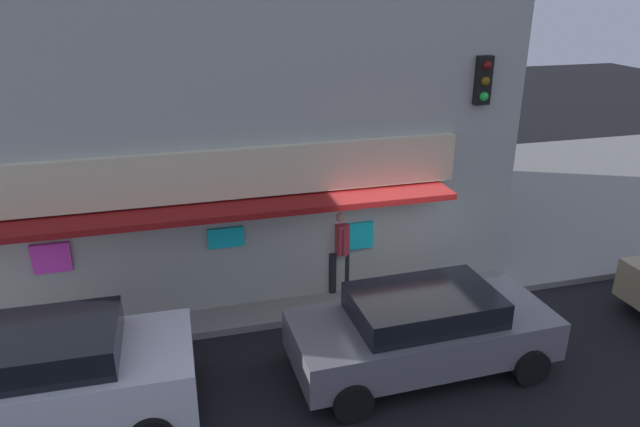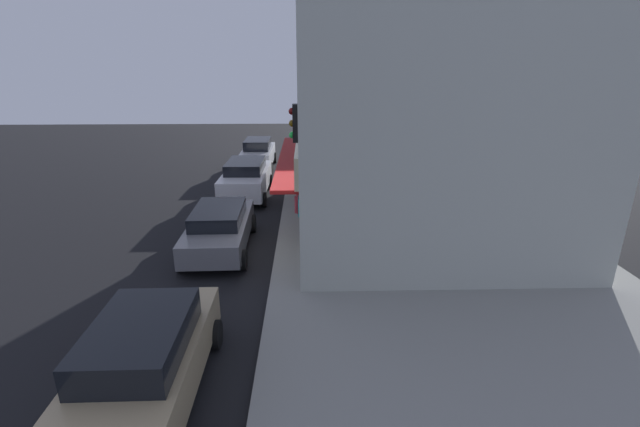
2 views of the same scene
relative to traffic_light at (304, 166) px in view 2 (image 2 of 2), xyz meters
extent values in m
plane|color=black|center=(-1.92, -0.99, -3.35)|extent=(61.91, 61.91, 0.00)
cube|color=gray|center=(-1.92, 4.23, -3.28)|extent=(41.27, 10.43, 0.15)
cube|color=#ADB2A8|center=(-5.32, 4.10, 0.99)|extent=(12.59, 8.48, 8.39)
cube|color=beige|center=(-5.32, -0.21, -0.39)|extent=(9.57, 0.16, 0.95)
cube|color=maroon|center=(-5.32, -0.56, -0.96)|extent=(9.07, 0.90, 0.12)
cube|color=#E533CC|center=(-8.34, -0.19, -1.70)|extent=(0.67, 0.08, 0.56)
cube|color=#19D8E5|center=(-5.20, -0.19, -1.67)|extent=(0.69, 0.08, 0.40)
cube|color=#19D8E5|center=(-2.47, -0.19, -1.94)|extent=(0.55, 0.08, 0.58)
cylinder|color=black|center=(0.00, 0.11, -0.71)|extent=(0.18, 0.18, 5.00)
cube|color=black|center=(0.00, -0.14, 1.12)|extent=(0.32, 0.28, 0.95)
sphere|color=maroon|center=(0.00, -0.29, 1.42)|extent=(0.18, 0.18, 0.18)
sphere|color=brown|center=(0.00, -0.29, 1.12)|extent=(0.18, 0.18, 0.18)
sphere|color=#1ED83F|center=(0.00, -0.29, 0.82)|extent=(0.18, 0.18, 0.18)
cylinder|color=red|center=(-9.37, 0.14, -2.84)|extent=(0.27, 0.27, 0.74)
sphere|color=red|center=(-9.37, 0.14, -2.39)|extent=(0.23, 0.23, 0.23)
cylinder|color=red|center=(-9.57, 0.14, -2.80)|extent=(0.12, 0.10, 0.10)
cylinder|color=red|center=(-9.17, 0.14, -2.80)|extent=(0.12, 0.10, 0.10)
cylinder|color=#2D2D2D|center=(-6.24, 0.98, -2.75)|extent=(0.53, 0.53, 0.92)
cylinder|color=black|center=(-2.71, -0.07, -2.75)|extent=(0.19, 0.19, 0.91)
cylinder|color=black|center=(-3.03, -0.14, -2.75)|extent=(0.19, 0.19, 0.91)
cube|color=#B2333F|center=(-2.87, -0.10, -1.97)|extent=(0.32, 0.45, 0.65)
sphere|color=tan|center=(-2.87, -0.10, -1.51)|extent=(0.22, 0.22, 0.22)
cylinder|color=#B2333F|center=(-2.92, 0.12, -2.00)|extent=(0.12, 0.12, 0.58)
cylinder|color=#B2333F|center=(-2.83, -0.32, -2.00)|extent=(0.12, 0.12, 0.58)
cube|color=silver|center=(-8.29, -2.75, -2.59)|extent=(4.52, 1.98, 0.89)
cube|color=black|center=(-8.29, -2.75, -1.91)|extent=(2.45, 1.64, 0.47)
cylinder|color=black|center=(-6.71, -1.83, -3.03)|extent=(0.64, 0.23, 0.64)
cylinder|color=black|center=(-6.74, -3.73, -3.03)|extent=(0.64, 0.23, 0.64)
cylinder|color=black|center=(-9.84, -1.77, -3.03)|extent=(0.64, 0.23, 0.64)
cylinder|color=black|center=(-9.88, -3.67, -3.03)|extent=(0.64, 0.23, 0.64)
cube|color=slate|center=(-2.22, -2.84, -2.68)|extent=(4.53, 1.94, 0.70)
cube|color=black|center=(-2.22, -2.84, -2.11)|extent=(2.46, 1.59, 0.45)
cylinder|color=black|center=(-0.68, -1.89, -3.03)|extent=(0.65, 0.24, 0.64)
cylinder|color=black|center=(-0.63, -3.72, -3.03)|extent=(0.65, 0.24, 0.64)
cylinder|color=black|center=(-3.81, -1.96, -3.03)|extent=(0.65, 0.24, 0.64)
cylinder|color=black|center=(-3.77, -3.79, -3.03)|extent=(0.65, 0.24, 0.64)
cube|color=#9E8966|center=(4.72, -2.89, -2.64)|extent=(4.60, 1.92, 0.80)
cube|color=black|center=(4.72, -2.89, -1.95)|extent=(2.49, 1.60, 0.57)
cylinder|color=black|center=(3.11, -1.97, -3.03)|extent=(0.64, 0.23, 0.64)
cylinder|color=black|center=(3.13, -3.85, -3.03)|extent=(0.64, 0.23, 0.64)
cube|color=#B7B7BC|center=(-13.92, -2.79, -2.61)|extent=(4.04, 1.69, 0.85)
cube|color=black|center=(-13.92, -2.79, -1.92)|extent=(2.19, 1.41, 0.53)
cylinder|color=black|center=(-12.50, -1.98, -3.03)|extent=(0.64, 0.23, 0.64)
cylinder|color=black|center=(-12.51, -3.64, -3.03)|extent=(0.64, 0.23, 0.64)
cylinder|color=black|center=(-15.32, -1.95, -3.03)|extent=(0.64, 0.23, 0.64)
cylinder|color=black|center=(-15.33, -3.61, -3.03)|extent=(0.64, 0.23, 0.64)
camera|label=1|loc=(-6.14, -10.67, 2.99)|focal=33.06mm
camera|label=2|loc=(11.37, 0.10, 2.65)|focal=24.69mm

